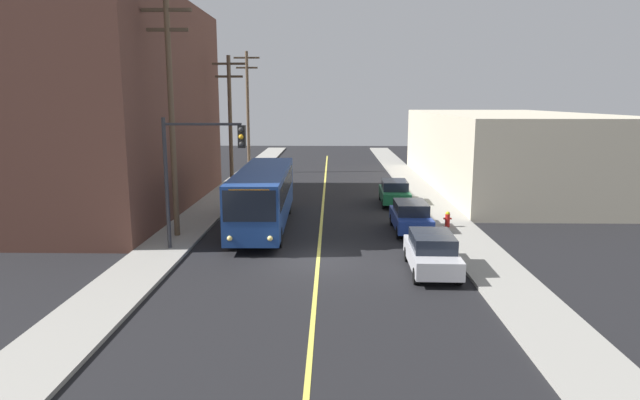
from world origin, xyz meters
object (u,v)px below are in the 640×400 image
(parked_car_silver, at_px, (432,252))
(utility_pole_far, at_px, (248,107))
(traffic_signal_left_corner, at_px, (199,159))
(fire_hydrant, at_px, (448,219))
(city_bus, at_px, (264,195))
(utility_pole_mid, at_px, (230,118))
(parked_car_blue, at_px, (411,216))
(utility_pole_near, at_px, (171,110))
(parked_car_green, at_px, (394,192))

(parked_car_silver, xyz_separation_m, utility_pole_far, (-12.02, 30.56, 5.43))
(parked_car_silver, bearing_deg, traffic_signal_left_corner, 163.65)
(parked_car_silver, distance_m, fire_hydrant, 7.81)
(parked_car_silver, relative_size, fire_hydrant, 5.28)
(city_bus, height_order, utility_pole_mid, utility_pole_mid)
(parked_car_blue, relative_size, traffic_signal_left_corner, 0.73)
(parked_car_silver, height_order, utility_pole_near, utility_pole_near)
(parked_car_blue, bearing_deg, utility_pole_near, -172.56)
(parked_car_silver, distance_m, utility_pole_mid, 22.55)
(parked_car_blue, distance_m, parked_car_green, 7.72)
(parked_car_blue, bearing_deg, traffic_signal_left_corner, -158.76)
(city_bus, distance_m, parked_car_green, 10.48)
(utility_pole_far, relative_size, traffic_signal_left_corner, 1.87)
(parked_car_blue, xyz_separation_m, utility_pole_far, (-12.14, 23.65, 5.43))
(city_bus, height_order, utility_pole_far, utility_pole_far)
(parked_car_silver, relative_size, utility_pole_near, 0.38)
(utility_pole_far, distance_m, fire_hydrant, 27.69)
(utility_pole_far, bearing_deg, fire_hydrant, -58.34)
(utility_pole_near, xyz_separation_m, utility_pole_far, (-0.11, 25.22, -0.18))
(parked_car_blue, bearing_deg, city_bus, 173.37)
(parked_car_silver, distance_m, utility_pole_near, 14.21)
(parked_car_green, bearing_deg, utility_pole_mid, 160.40)
(traffic_signal_left_corner, bearing_deg, parked_car_blue, 21.24)
(parked_car_blue, relative_size, parked_car_green, 0.99)
(city_bus, distance_m, utility_pole_near, 6.68)
(parked_car_silver, relative_size, parked_car_blue, 1.01)
(traffic_signal_left_corner, bearing_deg, parked_car_green, 48.90)
(parked_car_blue, xyz_separation_m, parked_car_green, (0.01, 7.72, 0.00))
(parked_car_blue, relative_size, fire_hydrant, 5.24)
(utility_pole_near, bearing_deg, parked_car_blue, 7.44)
(utility_pole_near, distance_m, utility_pole_mid, 13.48)
(fire_hydrant, bearing_deg, utility_pole_far, 121.66)
(parked_car_blue, distance_m, fire_hydrant, 2.18)
(city_bus, bearing_deg, utility_pole_near, -148.89)
(city_bus, bearing_deg, parked_car_silver, -45.15)
(parked_car_blue, relative_size, utility_pole_mid, 0.44)
(parked_car_green, distance_m, utility_pole_mid, 13.26)
(utility_pole_near, xyz_separation_m, traffic_signal_left_corner, (1.85, -2.39, -2.14))
(city_bus, xyz_separation_m, utility_pole_mid, (-3.75, 10.96, 3.79))
(parked_car_blue, xyz_separation_m, utility_pole_near, (-12.03, -1.57, 5.61))
(parked_car_green, distance_m, fire_hydrant, 7.44)
(parked_car_green, bearing_deg, parked_car_silver, -90.50)
(city_bus, xyz_separation_m, utility_pole_far, (-4.24, 22.73, 4.45))
(city_bus, relative_size, utility_pole_far, 1.09)
(utility_pole_far, bearing_deg, utility_pole_near, -89.74)
(parked_car_blue, xyz_separation_m, utility_pole_mid, (-11.65, 11.88, 4.76))
(city_bus, height_order, fire_hydrant, city_bus)
(utility_pole_near, xyz_separation_m, fire_hydrant, (14.11, 2.15, -5.87))
(utility_pole_near, relative_size, utility_pole_far, 1.03)
(utility_pole_near, bearing_deg, parked_car_silver, -24.14)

